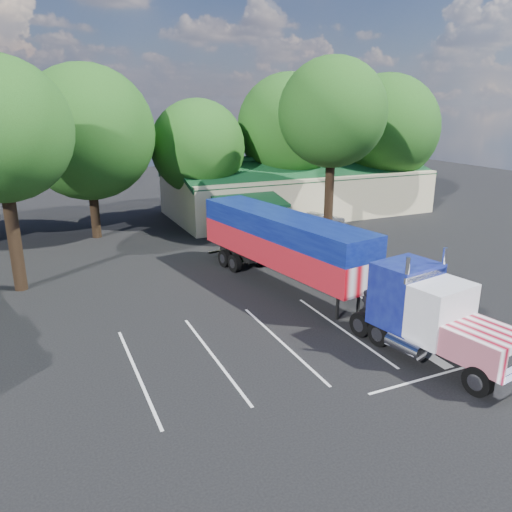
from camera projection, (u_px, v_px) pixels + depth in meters
name	position (u px, v px, depth m)	size (l,w,h in m)	color
ground	(232.00, 297.00, 27.36)	(120.00, 120.00, 0.00)	black
event_hall	(296.00, 190.00, 47.64)	(24.20, 14.12, 5.55)	beige
tree_row_c	(87.00, 133.00, 37.12)	(10.00, 10.00, 13.05)	black
tree_row_d	(198.00, 147.00, 42.24)	(8.00, 8.00, 10.60)	black
tree_row_e	(289.00, 127.00, 45.79)	(9.60, 9.60, 12.90)	black
tree_row_f	(385.00, 128.00, 48.78)	(10.40, 10.40, 13.00)	black
tree_near_right	(333.00, 113.00, 36.52)	(8.00, 8.00, 13.50)	black
semi_truck	(313.00, 255.00, 26.33)	(6.04, 21.06, 4.38)	black
woman	(366.00, 307.00, 23.65)	(0.65, 0.43, 1.79)	black
bicycle	(308.00, 269.00, 30.43)	(0.63, 1.81, 0.95)	black
silver_sedan	(320.00, 222.00, 41.01)	(1.67, 4.79, 1.58)	#9A9CA1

